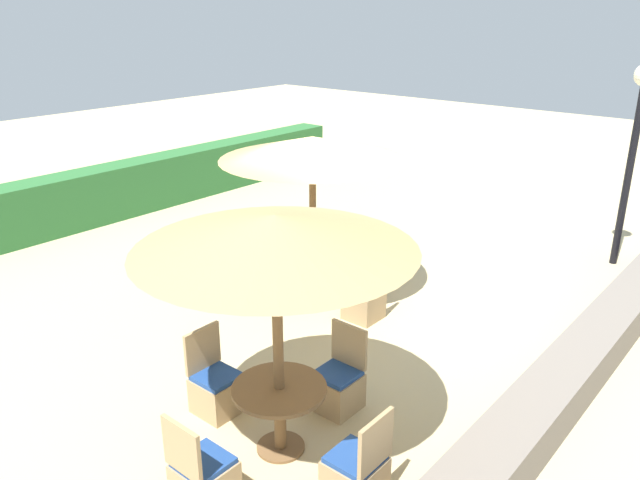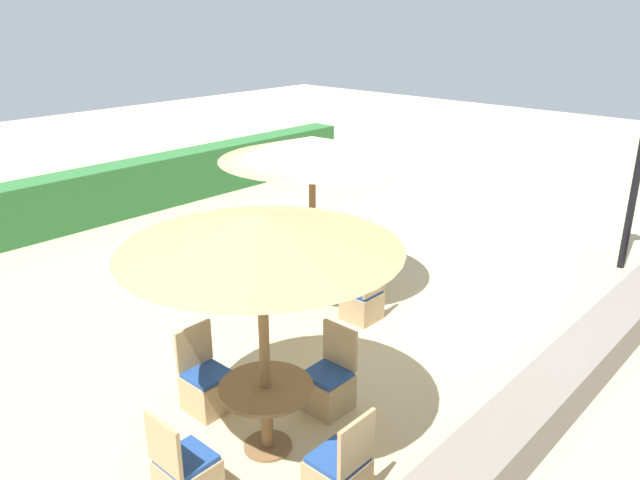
% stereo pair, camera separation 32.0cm
% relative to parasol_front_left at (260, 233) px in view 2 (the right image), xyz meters
% --- Properties ---
extents(ground_plane, '(40.00, 40.00, 0.00)m').
position_rel_parasol_front_left_xyz_m(ground_plane, '(2.94, 1.37, -2.27)').
color(ground_plane, '#C6B284').
extents(hedge_row, '(13.00, 0.70, 1.08)m').
position_rel_parasol_front_left_xyz_m(hedge_row, '(2.94, 7.70, -1.73)').
color(hedge_row, '#2D6B33').
rests_on(hedge_row, ground_plane).
extents(stone_border, '(10.00, 0.56, 0.49)m').
position_rel_parasol_front_left_xyz_m(stone_border, '(2.94, -1.84, -2.03)').
color(stone_border, slate).
rests_on(stone_border, ground_plane).
extents(parasol_front_left, '(2.55, 2.55, 2.45)m').
position_rel_parasol_front_left_xyz_m(parasol_front_left, '(0.00, 0.00, 0.00)').
color(parasol_front_left, brown).
rests_on(parasol_front_left, ground_plane).
extents(round_table_front_left, '(0.92, 0.92, 0.71)m').
position_rel_parasol_front_left_xyz_m(round_table_front_left, '(0.00, 0.00, -1.74)').
color(round_table_front_left, brown).
rests_on(round_table_front_left, ground_plane).
extents(patio_chair_front_left_south, '(0.46, 0.46, 0.93)m').
position_rel_parasol_front_left_xyz_m(patio_chair_front_left_south, '(-0.05, -0.97, -2.01)').
color(patio_chair_front_left_south, tan).
rests_on(patio_chair_front_left_south, ground_plane).
extents(patio_chair_front_left_west, '(0.46, 0.46, 0.93)m').
position_rel_parasol_front_left_xyz_m(patio_chair_front_left_west, '(-0.96, 0.02, -2.01)').
color(patio_chair_front_left_west, tan).
rests_on(patio_chair_front_left_west, ground_plane).
extents(patio_chair_front_left_north, '(0.46, 0.46, 0.93)m').
position_rel_parasol_front_left_xyz_m(patio_chair_front_left_north, '(0.02, 0.96, -2.01)').
color(patio_chair_front_left_north, tan).
rests_on(patio_chair_front_left_north, ground_plane).
extents(patio_chair_front_left_east, '(0.46, 0.46, 0.93)m').
position_rel_parasol_front_left_xyz_m(patio_chair_front_left_east, '(0.90, -0.00, -2.01)').
color(patio_chair_front_left_east, tan).
rests_on(patio_chair_front_left_east, ground_plane).
extents(parasol_center, '(2.60, 2.60, 2.46)m').
position_rel_parasol_front_left_xyz_m(parasol_center, '(2.77, 1.96, 0.02)').
color(parasol_center, brown).
rests_on(parasol_center, ground_plane).
extents(round_table_center, '(1.08, 1.08, 0.71)m').
position_rel_parasol_front_left_xyz_m(round_table_center, '(2.77, 1.96, -1.71)').
color(round_table_center, brown).
rests_on(round_table_center, ground_plane).
extents(patio_chair_center_south, '(0.46, 0.46, 0.93)m').
position_rel_parasol_front_left_xyz_m(patio_chair_center_south, '(2.77, 1.01, -2.01)').
color(patio_chair_center_south, tan).
rests_on(patio_chair_center_south, ground_plane).
extents(patio_chair_center_east, '(0.46, 0.46, 0.93)m').
position_rel_parasol_front_left_xyz_m(patio_chair_center_east, '(3.75, 1.94, -2.01)').
color(patio_chair_center_east, tan).
rests_on(patio_chair_center_east, ground_plane).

